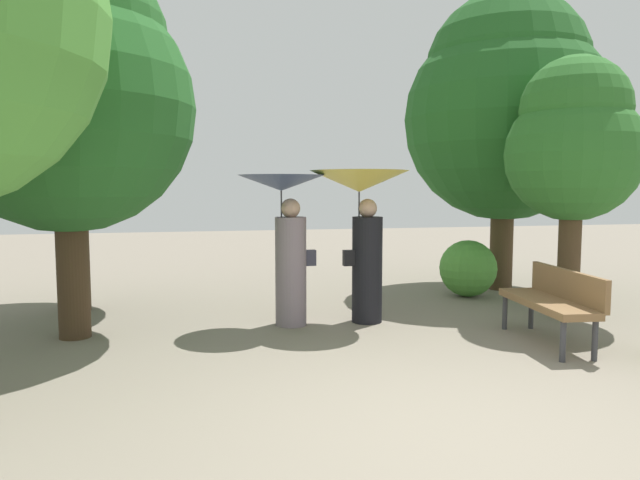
# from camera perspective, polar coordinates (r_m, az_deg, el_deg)

# --- Properties ---
(ground_plane) EXTENTS (40.00, 40.00, 0.00)m
(ground_plane) POSITION_cam_1_polar(r_m,az_deg,el_deg) (4.35, 12.57, -18.40)
(ground_plane) COLOR gray
(person_left) EXTENTS (1.08, 1.08, 1.90)m
(person_left) POSITION_cam_1_polar(r_m,az_deg,el_deg) (7.14, -3.40, 1.46)
(person_left) COLOR gray
(person_left) RESTS_ON ground
(person_right) EXTENTS (1.26, 1.26, 1.96)m
(person_right) POSITION_cam_1_polar(r_m,az_deg,el_deg) (7.30, 4.22, 2.94)
(person_right) COLOR black
(person_right) RESTS_ON ground
(park_bench) EXTENTS (0.66, 1.55, 0.83)m
(park_bench) POSITION_cam_1_polar(r_m,az_deg,el_deg) (6.89, 22.32, -5.42)
(park_bench) COLOR #38383D
(park_bench) RESTS_ON ground
(tree_near_left) EXTENTS (2.85, 2.85, 4.50)m
(tree_near_left) POSITION_cam_1_polar(r_m,az_deg,el_deg) (8.78, -23.71, 12.25)
(tree_near_left) COLOR #42301E
(tree_near_left) RESTS_ON ground
(tree_near_right) EXTENTS (3.38, 3.38, 5.00)m
(tree_near_right) POSITION_cam_1_polar(r_m,az_deg,el_deg) (10.31, 18.07, 12.71)
(tree_near_right) COLOR #4C3823
(tree_near_right) RESTS_ON ground
(tree_mid_right) EXTENTS (1.75, 1.75, 3.46)m
(tree_mid_right) POSITION_cam_1_polar(r_m,az_deg,el_deg) (8.28, 24.05, 8.98)
(tree_mid_right) COLOR #4C3823
(tree_mid_right) RESTS_ON ground
(tree_far_back) EXTENTS (2.86, 2.86, 4.51)m
(tree_far_back) POSITION_cam_1_polar(r_m,az_deg,el_deg) (7.21, -24.11, 13.92)
(tree_far_back) COLOR #42301E
(tree_far_back) RESTS_ON ground
(bush_path_left) EXTENTS (0.91, 0.91, 0.91)m
(bush_path_left) POSITION_cam_1_polar(r_m,az_deg,el_deg) (9.45, 14.59, -2.76)
(bush_path_left) COLOR #4C9338
(bush_path_left) RESTS_ON ground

